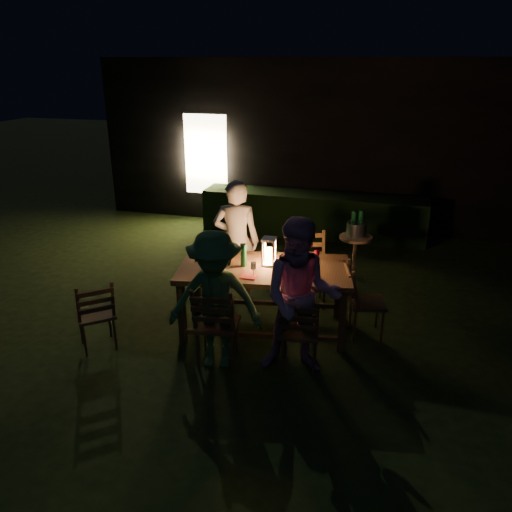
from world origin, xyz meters
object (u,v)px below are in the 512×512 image
(person_opp_left, at_px, (215,301))
(side_table, at_px, (356,241))
(chair_end, at_px, (365,313))
(lantern, at_px, (269,253))
(chair_far_left, at_px, (237,282))
(person_house_side, at_px, (236,242))
(bottle_table, at_px, (244,255))
(dining_table, at_px, (264,273))
(ice_bucket, at_px, (356,229))
(bottle_bucket_b, at_px, (360,226))
(chair_near_right, at_px, (299,344))
(chair_near_left, at_px, (217,337))
(chair_spare, at_px, (97,326))
(chair_far_right, at_px, (309,283))
(bottle_bucket_a, at_px, (353,227))
(person_opp_right, at_px, (301,298))

(person_opp_left, xyz_separation_m, side_table, (1.23, 2.81, -0.19))
(chair_end, distance_m, lantern, 1.38)
(chair_far_left, xyz_separation_m, person_house_side, (-0.01, 0.05, 0.57))
(bottle_table, bearing_deg, dining_table, 9.74)
(person_opp_left, xyz_separation_m, bottle_table, (0.06, 0.84, 0.21))
(ice_bucket, distance_m, bottle_bucket_b, 0.08)
(chair_far_left, xyz_separation_m, ice_bucket, (1.50, 1.24, 0.50))
(chair_near_right, bearing_deg, bottle_table, 136.06)
(chair_near_right, relative_size, bottle_table, 3.30)
(person_opp_left, xyz_separation_m, bottle_bucket_b, (1.28, 2.85, 0.05))
(dining_table, relative_size, chair_near_left, 2.15)
(person_house_side, bearing_deg, bottle_bucket_b, -151.41)
(chair_near_left, distance_m, chair_far_left, 1.54)
(chair_far_left, distance_m, chair_spare, 2.00)
(lantern, height_order, bottle_bucket_b, lantern)
(chair_far_right, bearing_deg, chair_near_right, 79.20)
(person_opp_left, relative_size, bottle_bucket_a, 4.87)
(chair_near_right, distance_m, chair_far_left, 1.78)
(chair_near_left, bearing_deg, bottle_bucket_b, 57.30)
(ice_bucket, bearing_deg, dining_table, -115.75)
(chair_far_left, xyz_separation_m, bottle_bucket_b, (1.55, 1.28, 0.55))
(dining_table, height_order, ice_bucket, ice_bucket)
(side_table, relative_size, bottle_bucket_b, 2.09)
(chair_end, xyz_separation_m, side_table, (-0.28, 1.72, 0.30))
(chair_far_left, relative_size, bottle_bucket_b, 2.90)
(side_table, bearing_deg, bottle_bucket_b, 38.66)
(lantern, height_order, side_table, lantern)
(dining_table, height_order, bottle_bucket_b, bottle_bucket_b)
(chair_spare, height_order, bottle_table, bottle_table)
(person_house_side, relative_size, person_opp_left, 1.10)
(person_opp_right, bearing_deg, chair_spare, 175.02)
(person_house_side, relative_size, ice_bucket, 5.70)
(dining_table, relative_size, chair_far_right, 2.12)
(chair_far_right, bearing_deg, chair_spare, 22.51)
(lantern, relative_size, bottle_bucket_a, 1.09)
(chair_far_left, distance_m, bottle_table, 1.06)
(chair_spare, relative_size, person_opp_left, 0.59)
(chair_near_left, relative_size, ice_bucket, 3.36)
(dining_table, relative_size, ice_bucket, 7.25)
(chair_near_left, height_order, person_opp_right, person_opp_right)
(person_opp_left, relative_size, bottle_bucket_b, 4.87)
(chair_far_left, height_order, bottle_bucket_a, bottle_bucket_a)
(chair_spare, xyz_separation_m, lantern, (1.80, 0.98, 0.73))
(side_table, distance_m, bottle_bucket_a, 0.25)
(chair_far_right, height_order, person_opp_right, person_opp_right)
(chair_near_right, xyz_separation_m, chair_far_left, (-1.15, 1.36, 0.00))
(bottle_bucket_b, bearing_deg, chair_far_right, -117.11)
(side_table, bearing_deg, person_opp_right, -97.44)
(chair_near_left, xyz_separation_m, lantern, (0.35, 0.89, 0.70))
(chair_end, xyz_separation_m, bottle_table, (-1.46, -0.25, 0.70))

